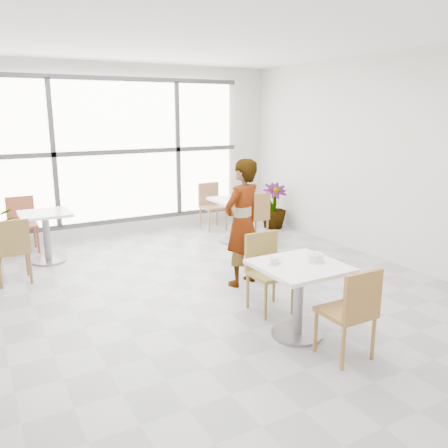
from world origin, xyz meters
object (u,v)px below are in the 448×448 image
chair_near (353,308)px  bg_chair_right_near (255,214)px  bg_chair_left_far (22,220)px  bg_chair_left_near (12,247)px  person (242,223)px  bg_table_left (46,230)px  coffee_cup (274,261)px  oatmeal_bowl (315,257)px  bg_chair_right_far (211,203)px  main_table (299,286)px  chair_far (266,266)px  bg_table_right (234,214)px  plant_right (274,206)px

chair_near → bg_chair_right_near: bearing=-110.2°
bg_chair_right_near → bg_chair_left_far: bearing=-22.9°
bg_chair_left_far → bg_chair_left_near: bearing=-100.5°
person → bg_table_left: bearing=-65.5°
coffee_cup → oatmeal_bowl: bearing=-16.8°
bg_chair_right_near → bg_chair_right_far: 1.28m
oatmeal_bowl → bg_table_left: (-1.97, 3.70, -0.31)m
chair_near → bg_chair_left_near: size_ratio=1.00×
main_table → chair_far: size_ratio=0.92×
chair_far → oatmeal_bowl: chair_far is taller
oatmeal_bowl → bg_chair_right_near: size_ratio=0.24×
person → bg_table_right: person is taller
chair_far → bg_chair_right_far: same height
chair_near → oatmeal_bowl: 0.68m
coffee_cup → plant_right: plant_right is taller
oatmeal_bowl → bg_chair_right_far: 4.44m
main_table → chair_far: 0.72m
bg_chair_right_far → coffee_cup: bearing=-109.8°
chair_far → coffee_cup: (-0.32, -0.59, 0.28)m
chair_near → chair_far: bearing=-89.1°
coffee_cup → bg_table_left: size_ratio=0.21×
bg_chair_right_far → bg_chair_left_far: bearing=176.6°
person → bg_chair_left_near: size_ratio=1.87×
chair_far → bg_table_right: bearing=66.9°
coffee_cup → chair_far: bearing=61.6°
chair_near → oatmeal_bowl: bearing=-96.3°
coffee_cup → bg_chair_left_far: bg_chair_left_far is taller
chair_far → bg_table_right: chair_far is taller
chair_far → plant_right: 3.77m
main_table → bg_chair_right_near: size_ratio=0.92×
plant_right → bg_table_left: bearing=-179.6°
chair_near → bg_chair_left_near: same height
person → bg_chair_left_far: bearing=-70.9°
bg_table_left → bg_chair_right_far: bg_chair_right_far is taller
oatmeal_bowl → bg_table_left: oatmeal_bowl is taller
main_table → bg_table_right: bearing=70.0°
oatmeal_bowl → bg_chair_left_near: 3.87m
main_table → oatmeal_bowl: bearing=-0.4°
bg_table_left → bg_table_right: size_ratio=1.00×
bg_table_left → bg_chair_right_near: (3.23, -0.69, 0.01)m
chair_far → bg_chair_right_near: size_ratio=1.00×
coffee_cup → plant_right: 4.44m
chair_near → person: 2.13m
main_table → bg_table_right: same height
oatmeal_bowl → plant_right: size_ratio=0.24×
bg_chair_right_near → bg_chair_right_far: same height
bg_chair_right_far → chair_far: bearing=-108.3°
chair_near → coffee_cup: size_ratio=5.47×
bg_table_right → plant_right: (1.15, 0.45, -0.06)m
bg_chair_left_near → bg_chair_right_far: 3.84m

